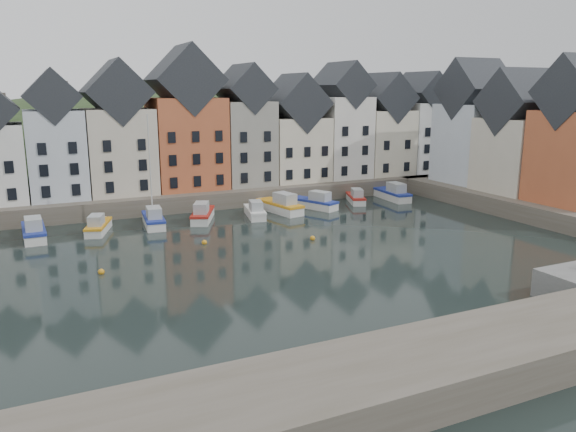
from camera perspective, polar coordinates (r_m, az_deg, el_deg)
ground at (r=47.89m, az=-1.09°, el=-4.64°), size 260.00×260.00×0.00m
far_quay at (r=75.31m, az=-10.46°, el=2.35°), size 90.00×16.00×2.00m
right_quay at (r=72.61m, az=25.55°, el=0.92°), size 14.00×54.00×2.00m
near_wall at (r=25.32m, az=-1.44°, el=-18.96°), size 50.00×6.00×2.00m
hillside at (r=104.61m, az=-13.73°, el=-5.60°), size 153.60×70.40×64.00m
far_terrace at (r=73.28m, az=-7.85°, el=8.38°), size 72.37×8.16×17.78m
right_terrace at (r=74.12m, az=22.61°, el=7.60°), size 8.30×24.25×16.36m
mooring_buoys at (r=51.29m, az=-7.63°, el=-3.40°), size 20.50×5.50×0.50m
boat_b at (r=60.10m, az=-24.41°, el=-1.45°), size 2.19×6.61×2.52m
boat_c at (r=60.41m, az=-18.73°, el=-1.01°), size 3.46×5.93×2.17m
boat_d at (r=61.61m, az=-13.49°, el=-0.30°), size 2.61×6.47×12.04m
boat_e at (r=63.07m, az=-8.68°, el=0.15°), size 4.37×6.55×2.42m
boat_f at (r=64.26m, az=-3.37°, el=0.45°), size 2.96×5.97×2.20m
boat_g at (r=66.58m, az=-0.73°, el=1.04°), size 3.51×7.31×2.70m
boat_h at (r=68.93m, az=2.77°, el=1.36°), size 4.35×6.56×2.42m
boat_i at (r=72.88m, az=6.92°, el=1.83°), size 3.58×5.74×2.11m
boat_j at (r=75.63m, az=10.60°, el=2.22°), size 2.66×6.92×2.60m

